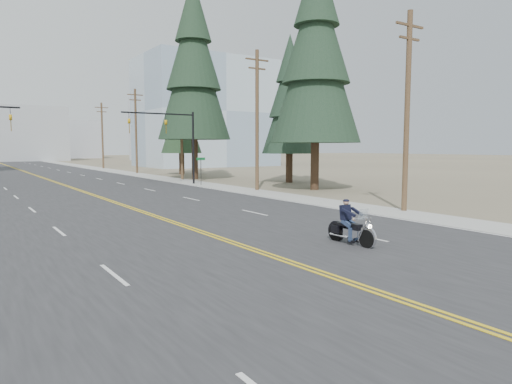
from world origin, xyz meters
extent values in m
plane|color=#776D56|center=(0.00, 0.00, 0.00)|extent=(400.00, 400.00, 0.00)
cube|color=#303033|center=(0.00, 70.00, 0.01)|extent=(20.00, 200.00, 0.01)
cube|color=#A5A5A0|center=(11.50, 70.00, 0.01)|extent=(3.00, 200.00, 0.01)
imported|color=#BF8C0C|center=(-4.70, 32.00, 6.05)|extent=(0.21, 0.26, 1.30)
cylinder|color=black|center=(11.00, 32.00, 3.50)|extent=(0.20, 0.20, 7.00)
cylinder|color=black|center=(7.50, 32.00, 6.70)|extent=(7.00, 0.14, 0.14)
imported|color=#BF8C0C|center=(8.20, 32.00, 6.05)|extent=(0.21, 0.26, 1.30)
imported|color=#BF8C0C|center=(4.70, 32.00, 6.05)|extent=(0.21, 0.26, 1.30)
cylinder|color=black|center=(10.80, 30.00, 1.30)|extent=(0.06, 0.06, 2.60)
cube|color=#0C5926|center=(10.80, 30.00, 2.50)|extent=(0.90, 0.03, 0.25)
cylinder|color=brown|center=(12.50, 8.00, 5.50)|extent=(0.30, 0.30, 11.00)
cube|color=brown|center=(12.50, 8.00, 10.20)|extent=(2.20, 0.12, 0.12)
cube|color=brown|center=(12.50, 8.00, 9.50)|extent=(1.60, 0.12, 0.12)
cylinder|color=brown|center=(12.50, 23.00, 5.75)|extent=(0.30, 0.30, 11.50)
cube|color=brown|center=(12.50, 23.00, 10.70)|extent=(2.20, 0.12, 0.12)
cube|color=brown|center=(12.50, 23.00, 10.00)|extent=(1.60, 0.12, 0.12)
cylinder|color=brown|center=(12.50, 38.00, 5.50)|extent=(0.30, 0.30, 11.00)
cube|color=brown|center=(12.50, 38.00, 10.20)|extent=(2.20, 0.12, 0.12)
cube|color=brown|center=(12.50, 38.00, 9.50)|extent=(1.60, 0.12, 0.12)
cylinder|color=brown|center=(12.50, 53.00, 5.75)|extent=(0.30, 0.30, 11.50)
cube|color=brown|center=(12.50, 53.00, 10.70)|extent=(2.20, 0.12, 0.12)
cube|color=brown|center=(12.50, 53.00, 10.00)|extent=(1.60, 0.12, 0.12)
cylinder|color=brown|center=(12.50, 70.00, 5.50)|extent=(0.30, 0.30, 11.00)
cube|color=brown|center=(12.50, 70.00, 10.20)|extent=(2.20, 0.12, 0.12)
cube|color=brown|center=(12.50, 70.00, 9.50)|extent=(1.60, 0.12, 0.12)
cube|color=#9EB5CC|center=(32.00, 70.00, 10.00)|extent=(24.00, 16.00, 20.00)
cube|color=#ADB2B7|center=(8.00, 125.00, 7.00)|extent=(18.00, 14.00, 14.00)
cube|color=#B7BCC6|center=(40.00, 110.00, 9.00)|extent=(16.00, 12.00, 18.00)
cube|color=#B7BCC6|center=(25.00, 150.00, 6.00)|extent=(14.00, 14.00, 12.00)
cylinder|color=#382619|center=(16.78, 20.64, 1.99)|extent=(0.77, 0.77, 3.97)
cone|color=black|center=(16.78, 20.64, 9.93)|extent=(7.50, 7.50, 11.92)
cone|color=black|center=(16.78, 20.64, 13.31)|extent=(5.63, 5.63, 8.94)
cylinder|color=#382619|center=(19.93, 28.23, 1.48)|extent=(0.65, 0.65, 2.97)
cone|color=black|center=(19.93, 28.23, 7.42)|extent=(5.56, 5.56, 8.90)
cone|color=black|center=(19.93, 28.23, 9.94)|extent=(4.17, 4.17, 6.67)
cone|color=black|center=(19.93, 28.23, 12.46)|extent=(2.78, 2.78, 4.75)
cylinder|color=#382619|center=(14.07, 38.01, 2.23)|extent=(0.78, 0.78, 4.46)
cone|color=black|center=(14.07, 38.01, 11.16)|extent=(8.03, 8.03, 13.39)
cone|color=black|center=(14.07, 38.01, 14.95)|extent=(6.02, 6.02, 10.04)
cone|color=black|center=(14.07, 38.01, 18.74)|extent=(4.02, 4.02, 7.14)
cylinder|color=#382619|center=(16.50, 46.97, 1.41)|extent=(0.66, 0.66, 2.83)
cone|color=#193219|center=(16.50, 46.97, 7.07)|extent=(5.28, 5.28, 8.49)
cone|color=#193219|center=(16.50, 46.97, 9.48)|extent=(3.96, 3.96, 6.37)
cone|color=#193219|center=(16.50, 46.97, 11.88)|extent=(2.64, 2.64, 4.53)
camera|label=1|loc=(-8.58, -8.66, 3.60)|focal=32.00mm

